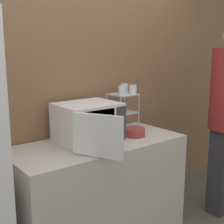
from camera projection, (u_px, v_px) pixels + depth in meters
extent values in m
cube|color=brown|center=(73.00, 87.00, 2.77)|extent=(8.00, 0.06, 2.60)
cube|color=#B7B2A8|center=(98.00, 191.00, 2.66)|extent=(1.48, 0.66, 0.88)
cube|color=silver|center=(88.00, 122.00, 2.57)|extent=(0.49, 0.40, 0.32)
cube|color=#B7B2A8|center=(96.00, 128.00, 2.38)|extent=(0.35, 0.01, 0.28)
cube|color=#333338|center=(121.00, 124.00, 2.52)|extent=(0.10, 0.01, 0.28)
cube|color=silver|center=(98.00, 136.00, 2.17)|extent=(0.20, 0.35, 0.31)
cylinder|color=#B2B2B7|center=(121.00, 116.00, 2.76)|extent=(0.01, 0.01, 0.35)
cylinder|color=#B2B2B7|center=(139.00, 112.00, 2.89)|extent=(0.01, 0.01, 0.35)
cylinder|color=#B2B2B7|center=(107.00, 112.00, 2.92)|extent=(0.01, 0.01, 0.35)
cylinder|color=#B2B2B7|center=(124.00, 109.00, 3.05)|extent=(0.01, 0.01, 0.35)
cube|color=#B2B2B7|center=(123.00, 112.00, 2.90)|extent=(0.22, 0.21, 0.01)
cube|color=#B2B2B7|center=(123.00, 94.00, 2.87)|extent=(0.22, 0.21, 0.01)
cylinder|color=silver|center=(122.00, 90.00, 2.77)|extent=(0.07, 0.07, 0.09)
cylinder|color=silver|center=(124.00, 88.00, 2.95)|extent=(0.07, 0.07, 0.09)
cylinder|color=silver|center=(133.00, 89.00, 2.84)|extent=(0.07, 0.07, 0.09)
cylinder|color=maroon|center=(134.00, 135.00, 2.74)|extent=(0.10, 0.10, 0.01)
cylinder|color=maroon|center=(134.00, 132.00, 2.74)|extent=(0.19, 0.19, 0.07)
cube|color=#2D2D33|center=(223.00, 171.00, 3.12)|extent=(0.28, 0.18, 0.87)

